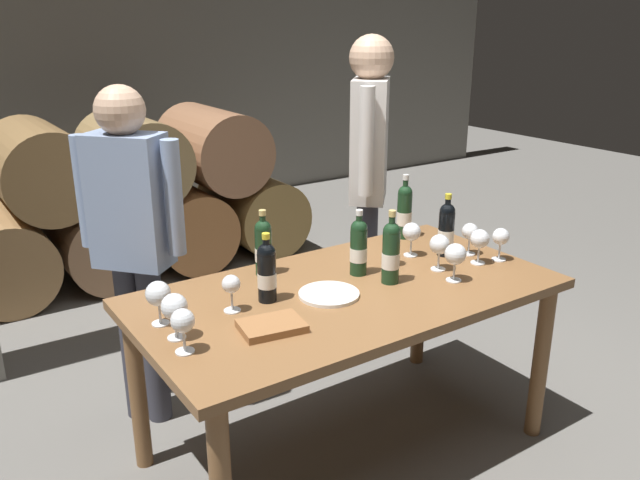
{
  "coord_description": "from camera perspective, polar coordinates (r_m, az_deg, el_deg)",
  "views": [
    {
      "loc": [
        -1.43,
        -1.91,
        1.8
      ],
      "look_at": [
        0.0,
        0.2,
        0.91
      ],
      "focal_mm": 36.22,
      "sensor_mm": 36.0,
      "label": 1
    }
  ],
  "objects": [
    {
      "name": "wine_glass_4",
      "position": [
        2.39,
        -7.86,
        -4.03
      ],
      "size": [
        0.07,
        0.07,
        0.14
      ],
      "color": "white",
      "rests_on": "dining_table"
    },
    {
      "name": "wine_glass_3",
      "position": [
        2.13,
        -12.03,
        -7.11
      ],
      "size": [
        0.08,
        0.08,
        0.15
      ],
      "color": "white",
      "rests_on": "dining_table"
    },
    {
      "name": "sommelier_presenting",
      "position": [
        3.49,
        4.34,
        6.63
      ],
      "size": [
        0.36,
        0.39,
        1.72
      ],
      "color": "#383842",
      "rests_on": "ground_plane"
    },
    {
      "name": "wine_glass_1",
      "position": [
        2.22,
        -12.74,
        -5.84
      ],
      "size": [
        0.09,
        0.09,
        0.16
      ],
      "color": "white",
      "rests_on": "dining_table"
    },
    {
      "name": "wine_glass_5",
      "position": [
        2.69,
        11.87,
        -1.3
      ],
      "size": [
        0.09,
        0.09,
        0.16
      ],
      "color": "white",
      "rests_on": "dining_table"
    },
    {
      "name": "serving_plate",
      "position": [
        2.54,
        0.8,
        -4.81
      ],
      "size": [
        0.24,
        0.24,
        0.01
      ],
      "primitive_type": "cylinder",
      "color": "white",
      "rests_on": "dining_table"
    },
    {
      "name": "wine_bottle_2",
      "position": [
        2.63,
        6.28,
        -1.06
      ],
      "size": [
        0.07,
        0.07,
        0.31
      ],
      "color": "#19381E",
      "rests_on": "dining_table"
    },
    {
      "name": "wine_bottle_1",
      "position": [
        2.71,
        -5.03,
        -0.59
      ],
      "size": [
        0.07,
        0.07,
        0.28
      ],
      "color": "#19381E",
      "rests_on": "dining_table"
    },
    {
      "name": "wine_glass_7",
      "position": [
        2.8,
        10.52,
        -0.45
      ],
      "size": [
        0.09,
        0.09,
        0.16
      ],
      "color": "white",
      "rests_on": "dining_table"
    },
    {
      "name": "wine_glass_9",
      "position": [
        2.91,
        13.93,
        0.03
      ],
      "size": [
        0.08,
        0.08,
        0.16
      ],
      "color": "white",
      "rests_on": "dining_table"
    },
    {
      "name": "taster_seated_left",
      "position": [
        2.89,
        -16.28,
        0.75
      ],
      "size": [
        0.35,
        0.39,
        1.54
      ],
      "color": "#383842",
      "rests_on": "ground_plane"
    },
    {
      "name": "wine_bottle_3",
      "position": [
        3.18,
        7.47,
        2.56
      ],
      "size": [
        0.07,
        0.07,
        0.32
      ],
      "color": "#19381E",
      "rests_on": "dining_table"
    },
    {
      "name": "wine_bottle_4",
      "position": [
        2.98,
        11.09,
        0.98
      ],
      "size": [
        0.07,
        0.07,
        0.29
      ],
      "color": "black",
      "rests_on": "dining_table"
    },
    {
      "name": "wine_glass_10",
      "position": [
        3.02,
        13.11,
        0.66
      ],
      "size": [
        0.08,
        0.08,
        0.15
      ],
      "color": "white",
      "rests_on": "dining_table"
    },
    {
      "name": "wine_glass_8",
      "position": [
        2.34,
        -14.1,
        -4.7
      ],
      "size": [
        0.09,
        0.09,
        0.16
      ],
      "color": "white",
      "rests_on": "dining_table"
    },
    {
      "name": "cellar_back_wall",
      "position": [
        6.29,
        -21.57,
        14.26
      ],
      "size": [
        10.0,
        0.24,
        2.8
      ],
      "primitive_type": "cube",
      "color": "slate",
      "rests_on": "ground_plane"
    },
    {
      "name": "dining_table",
      "position": [
        2.64,
        2.44,
        -6.13
      ],
      "size": [
        1.7,
        0.9,
        0.76
      ],
      "color": "brown",
      "rests_on": "ground_plane"
    },
    {
      "name": "tasting_notebook",
      "position": [
        2.28,
        -4.29,
        -7.59
      ],
      "size": [
        0.24,
        0.19,
        0.03
      ],
      "primitive_type": "cube",
      "rotation": [
        0.0,
        0.0,
        -0.16
      ],
      "color": "#936038",
      "rests_on": "dining_table"
    },
    {
      "name": "ground_plane",
      "position": [
        2.99,
        2.26,
        -17.8
      ],
      "size": [
        14.0,
        14.0,
        0.0
      ],
      "primitive_type": "plane",
      "color": "#66635E"
    },
    {
      "name": "barrel_stack",
      "position": [
        4.9,
        -15.96,
        3.48
      ],
      "size": [
        2.49,
        0.9,
        1.15
      ],
      "color": "olive",
      "rests_on": "ground_plane"
    },
    {
      "name": "wine_glass_0",
      "position": [
        2.82,
        6.27,
        -0.22
      ],
      "size": [
        0.07,
        0.07,
        0.15
      ],
      "color": "white",
      "rests_on": "dining_table"
    },
    {
      "name": "wine_bottle_5",
      "position": [
        2.71,
        3.43,
        -0.58
      ],
      "size": [
        0.07,
        0.07,
        0.28
      ],
      "color": "#19381E",
      "rests_on": "dining_table"
    },
    {
      "name": "wine_glass_6",
      "position": [
        2.98,
        15.68,
        0.2
      ],
      "size": [
        0.08,
        0.08,
        0.15
      ],
      "color": "white",
      "rests_on": "dining_table"
    },
    {
      "name": "wine_glass_2",
      "position": [
        2.95,
        8.1,
        0.65
      ],
      "size": [
        0.08,
        0.08,
        0.16
      ],
      "color": "white",
      "rests_on": "dining_table"
    },
    {
      "name": "wine_bottle_0",
      "position": [
        2.46,
        -4.72,
        -2.8
      ],
      "size": [
        0.07,
        0.07,
        0.27
      ],
      "color": "black",
      "rests_on": "dining_table"
    }
  ]
}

